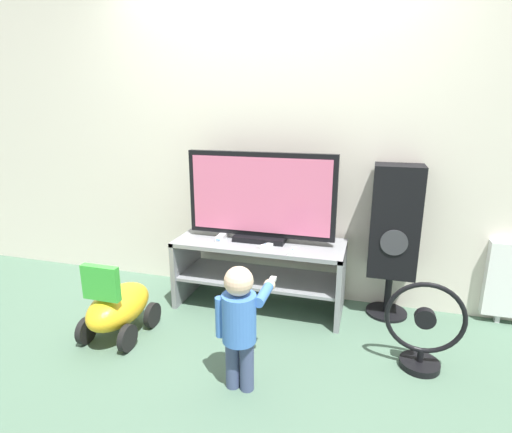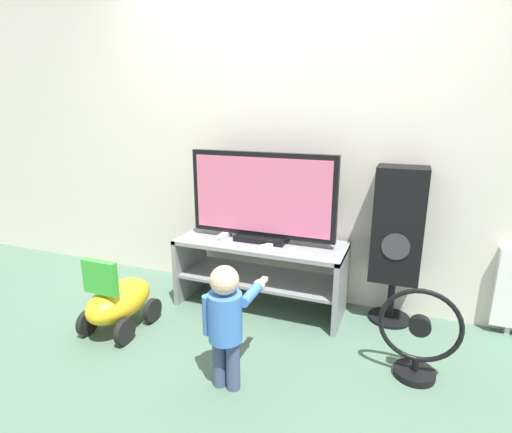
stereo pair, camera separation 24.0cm
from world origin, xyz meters
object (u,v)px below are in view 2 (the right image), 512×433
Objects in this scene: television at (262,198)px; floor_fan at (418,338)px; remote_primary at (290,252)px; speaker_tower at (398,228)px; game_console at (224,236)px; child at (226,317)px; ride_on_toy at (119,301)px; remote_secondary at (265,246)px.

television is 2.01× the size of floor_fan.
remote_primary is 0.76m from speaker_tower.
game_console is at bearing -171.83° from speaker_tower.
remote_primary is 0.79m from child.
child is (-0.12, -0.77, -0.12)m from remote_primary.
floor_fan is at bearing -74.06° from speaker_tower.
child is at bearing -154.47° from floor_fan.
game_console is 0.88m from ride_on_toy.
speaker_tower reaches higher than child.
game_console is at bearing 51.46° from ride_on_toy.
speaker_tower reaches higher than game_console.
speaker_tower is at bearing 25.04° from ride_on_toy.
ride_on_toy is at bearing -154.96° from speaker_tower.
speaker_tower is (0.87, 0.27, 0.15)m from remote_secondary.
child is 0.64× the size of speaker_tower.
floor_fan is at bearing 5.88° from ride_on_toy.
child is at bearing -15.52° from ride_on_toy.
child is 1.30× the size of floor_fan.
television is at bearing 118.69° from remote_secondary.
floor_fan is (0.97, 0.46, -0.18)m from child.
game_console is 0.31× the size of ride_on_toy.
floor_fan is (1.13, -0.49, -0.61)m from television.
child reaches higher than game_console.
speaker_tower reaches higher than remote_primary.
television reaches higher than remote_secondary.
child is at bearing -84.27° from remote_secondary.
floor_fan is (1.05, -0.35, -0.30)m from remote_secondary.
remote_secondary is 0.93m from speaker_tower.
child is 1.37m from speaker_tower.
game_console is 1.37× the size of remote_secondary.
remote_primary is at bearing 160.28° from floor_fan.
speaker_tower is at bearing 17.00° from remote_secondary.
game_console is 0.16× the size of speaker_tower.
remote_primary is at bearing 24.98° from ride_on_toy.
ride_on_toy is at bearing -128.54° from game_console.
remote_secondary is 0.83m from child.
remote_primary is at bearing -154.87° from speaker_tower.
television is at bearing 156.51° from floor_fan.
game_console is 1.32× the size of remote_primary.
television reaches higher than remote_primary.
child reaches higher than ride_on_toy.
child is at bearing -63.74° from game_console.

